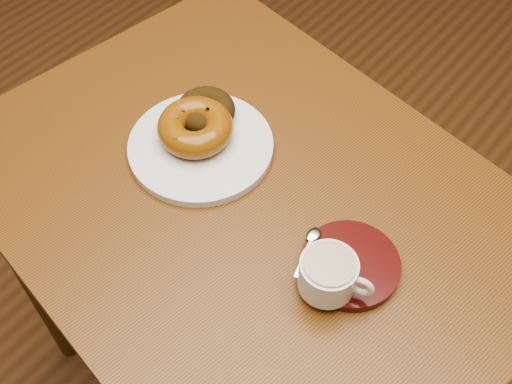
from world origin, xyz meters
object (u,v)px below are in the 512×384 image
Objects in this scene: cafe_table at (247,240)px; donut_plate at (201,146)px; coffee_cup at (329,274)px; saucer at (350,265)px.

donut_plate reaches higher than cafe_table.
donut_plate is at bearing 151.03° from coffee_cup.
cafe_table is 0.18m from donut_plate.
donut_plate is 0.32m from coffee_cup.
donut_plate is 0.31m from saucer.
donut_plate is 1.65× the size of saucer.
saucer is at bearing 70.28° from coffee_cup.
saucer is at bearing 6.57° from cafe_table.
saucer is (0.20, -0.01, 0.14)m from cafe_table.
cafe_table is at bearing 177.90° from saucer.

